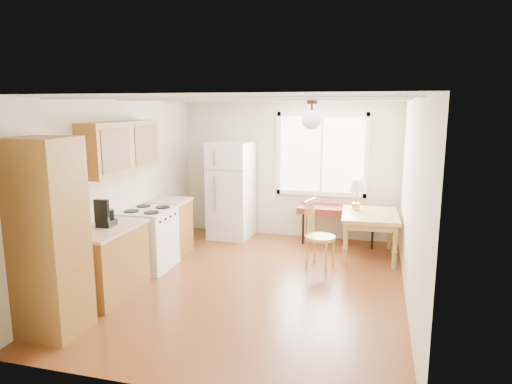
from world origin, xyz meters
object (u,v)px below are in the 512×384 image
(refrigerator, at_px, (231,190))
(dining_table, at_px, (370,219))
(chair, at_px, (315,229))
(bench, at_px, (339,211))

(refrigerator, xyz_separation_m, dining_table, (2.50, -0.52, -0.27))
(dining_table, xyz_separation_m, chair, (-0.79, -0.66, -0.04))
(chair, bearing_deg, bench, 93.47)
(dining_table, bearing_deg, refrigerator, 165.59)
(refrigerator, height_order, bench, refrigerator)
(refrigerator, bearing_deg, chair, -31.02)
(bench, bearing_deg, refrigerator, -177.15)
(refrigerator, bearing_deg, dining_table, -8.19)
(bench, relative_size, dining_table, 1.19)
(refrigerator, xyz_separation_m, chair, (1.71, -1.18, -0.30))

